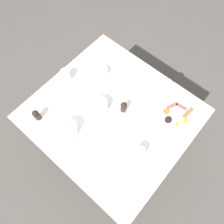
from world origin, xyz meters
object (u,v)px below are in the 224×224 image
Objects in this scene: pepper_grinder at (124,107)px; knife_by_plate at (100,161)px; salt_grinder at (36,115)px; water_glass_short at (166,86)px; teacup_with_saucer_left at (102,72)px; breakfast_plate at (177,116)px; fork_by_plate at (126,68)px; teapot_near at (100,105)px; napkin_folded at (131,128)px; wine_glass_spare at (66,75)px; water_glass_tall at (139,153)px; teapot_far at (69,128)px.

pepper_grinder is 0.50× the size of knife_by_plate.
water_glass_short is at bearing 55.32° from salt_grinder.
teacup_with_saucer_left is 0.50m from water_glass_short.
pepper_grinder is (-0.32, -0.21, 0.04)m from breakfast_plate.
water_glass_short reaches higher than fork_by_plate.
water_glass_short is at bearing 87.46° from teapot_near.
napkin_folded is (0.46, -0.21, -0.02)m from teacup_with_saucer_left.
wine_glass_spare is (-0.82, -0.30, 0.04)m from breakfast_plate.
water_glass_short is (-0.16, 0.53, 0.00)m from water_glass_tall.
wine_glass_spare is 0.37m from salt_grinder.
fork_by_plate is (0.28, 0.38, -0.05)m from wine_glass_spare.
water_glass_short is 0.67× the size of napkin_folded.
teapot_far is 0.66m from fork_by_plate.
teapot_near is 1.73× the size of water_glass_short.
wine_glass_spare reaches higher than knife_by_plate.
pepper_grinder is (0.50, 0.08, 0.00)m from wine_glass_spare.
wine_glass_spare is at bearing -170.85° from pepper_grinder.
teapot_far is at bearing -136.09° from napkin_folded.
salt_grinder is at bearing 47.79° from teapot_far.
water_glass_tall is (0.42, -0.09, 0.00)m from teapot_near.
salt_grinder is at bearing -133.14° from pepper_grinder.
water_glass_tall is at bearing -129.84° from teapot_far.
water_glass_tall is at bearing 49.54° from knife_by_plate.
salt_grinder is (-0.09, -0.58, 0.03)m from teacup_with_saucer_left.
water_glass_short is 0.95m from salt_grinder.
water_glass_short is at bearing 7.16° from fork_by_plate.
teacup_with_saucer_left is at bearing 157.82° from teapot_near.
water_glass_short reaches higher than water_glass_tall.
teapot_near is 1.73× the size of salt_grinder.
water_glass_short is 1.00× the size of salt_grinder.
teacup_with_saucer_left reaches higher than fork_by_plate.
water_glass_tall reaches higher than teacup_with_saucer_left.
knife_by_plate is (0.62, -0.30, -0.05)m from wine_glass_spare.
breakfast_plate is 1.45× the size of knife_by_plate.
pepper_grinder is at bearing 64.23° from teapot_near.
knife_by_plate is at bearing -63.08° from fork_by_plate.
teacup_with_saucer_left is at bearing -172.91° from breakfast_plate.
salt_grinder is (-0.74, -0.66, 0.04)m from breakfast_plate.
water_glass_short is 0.50× the size of knife_by_plate.
teapot_far is 0.43m from wine_glass_spare.
water_glass_short reaches higher than breakfast_plate.
fork_by_plate is (-0.22, 0.29, -0.05)m from pepper_grinder.
water_glass_tall is at bearing -36.13° from napkin_folded.
water_glass_tall is (0.62, -0.32, 0.02)m from teacup_with_saucer_left.
water_glass_short reaches higher than teacup_with_saucer_left.
teapot_near is at bearing -2.71° from wine_glass_spare.
teapot_near is 1.12× the size of fork_by_plate.
teapot_near is at bearing -174.22° from napkin_folded.
water_glass_tall is 0.48× the size of knife_by_plate.
napkin_folded is at bearing 34.37° from salt_grinder.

